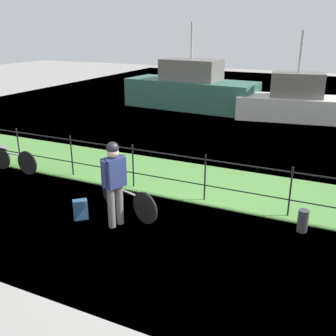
{
  "coord_description": "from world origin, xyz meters",
  "views": [
    {
      "loc": [
        2.65,
        -5.68,
        3.64
      ],
      "look_at": [
        -0.58,
        1.15,
        0.9
      ],
      "focal_mm": 41.8,
      "sensor_mm": 36.0,
      "label": 1
    }
  ],
  "objects_px": {
    "wooden_crate": "(116,176)",
    "backpack_on_paving": "(80,209)",
    "terrier_dog": "(116,167)",
    "cyclist_person": "(114,177)",
    "moored_boat_near": "(191,90)",
    "bicycle_main": "(128,199)",
    "mooring_bollard": "(303,221)",
    "bicycle_parked": "(13,159)",
    "moored_boat_far": "(295,102)"
  },
  "relations": [
    {
      "from": "wooden_crate",
      "to": "bicycle_parked",
      "type": "height_order",
      "value": "wooden_crate"
    },
    {
      "from": "cyclist_person",
      "to": "moored_boat_near",
      "type": "height_order",
      "value": "moored_boat_near"
    },
    {
      "from": "terrier_dog",
      "to": "wooden_crate",
      "type": "bearing_deg",
      "value": 161.68
    },
    {
      "from": "cyclist_person",
      "to": "backpack_on_paving",
      "type": "xyz_separation_m",
      "value": [
        -0.79,
        -0.07,
        -0.8
      ]
    },
    {
      "from": "wooden_crate",
      "to": "terrier_dog",
      "type": "distance_m",
      "value": 0.19
    },
    {
      "from": "backpack_on_paving",
      "to": "moored_boat_near",
      "type": "distance_m",
      "value": 11.72
    },
    {
      "from": "terrier_dog",
      "to": "moored_boat_near",
      "type": "relative_size",
      "value": 0.05
    },
    {
      "from": "wooden_crate",
      "to": "moored_boat_near",
      "type": "distance_m",
      "value": 11.16
    },
    {
      "from": "cyclist_person",
      "to": "moored_boat_near",
      "type": "relative_size",
      "value": 0.27
    },
    {
      "from": "bicycle_main",
      "to": "backpack_on_paving",
      "type": "height_order",
      "value": "bicycle_main"
    },
    {
      "from": "wooden_crate",
      "to": "mooring_bollard",
      "type": "relative_size",
      "value": 0.84
    },
    {
      "from": "moored_boat_near",
      "to": "mooring_bollard",
      "type": "bearing_deg",
      "value": -57.67
    },
    {
      "from": "backpack_on_paving",
      "to": "mooring_bollard",
      "type": "distance_m",
      "value": 4.31
    },
    {
      "from": "bicycle_main",
      "to": "mooring_bollard",
      "type": "xyz_separation_m",
      "value": [
        3.32,
        0.81,
        -0.13
      ]
    },
    {
      "from": "backpack_on_paving",
      "to": "moored_boat_far",
      "type": "xyz_separation_m",
      "value": [
        2.48,
        11.1,
        0.5
      ]
    },
    {
      "from": "moored_boat_far",
      "to": "bicycle_main",
      "type": "bearing_deg",
      "value": -99.22
    },
    {
      "from": "cyclist_person",
      "to": "moored_boat_near",
      "type": "distance_m",
      "value": 11.82
    },
    {
      "from": "wooden_crate",
      "to": "cyclist_person",
      "type": "height_order",
      "value": "cyclist_person"
    },
    {
      "from": "wooden_crate",
      "to": "backpack_on_paving",
      "type": "bearing_deg",
      "value": -123.17
    },
    {
      "from": "moored_boat_near",
      "to": "moored_boat_far",
      "type": "distance_m",
      "value": 4.82
    },
    {
      "from": "terrier_dog",
      "to": "backpack_on_paving",
      "type": "xyz_separation_m",
      "value": [
        -0.46,
        -0.66,
        -0.75
      ]
    },
    {
      "from": "terrier_dog",
      "to": "cyclist_person",
      "type": "xyz_separation_m",
      "value": [
        0.33,
        -0.58,
        0.05
      ]
    },
    {
      "from": "mooring_bollard",
      "to": "bicycle_parked",
      "type": "xyz_separation_m",
      "value": [
        -7.37,
        0.1,
        0.12
      ]
    },
    {
      "from": "terrier_dog",
      "to": "cyclist_person",
      "type": "height_order",
      "value": "cyclist_person"
    },
    {
      "from": "bicycle_parked",
      "to": "moored_boat_near",
      "type": "distance_m",
      "value": 10.07
    },
    {
      "from": "mooring_bollard",
      "to": "moored_boat_near",
      "type": "xyz_separation_m",
      "value": [
        -6.4,
        10.12,
        0.63
      ]
    },
    {
      "from": "bicycle_main",
      "to": "wooden_crate",
      "type": "height_order",
      "value": "wooden_crate"
    },
    {
      "from": "terrier_dog",
      "to": "bicycle_parked",
      "type": "xyz_separation_m",
      "value": [
        -3.74,
        0.81,
        -0.62
      ]
    },
    {
      "from": "backpack_on_paving",
      "to": "moored_boat_near",
      "type": "relative_size",
      "value": 0.06
    },
    {
      "from": "wooden_crate",
      "to": "bicycle_main",
      "type": "bearing_deg",
      "value": -18.32
    },
    {
      "from": "wooden_crate",
      "to": "moored_boat_near",
      "type": "xyz_separation_m",
      "value": [
        -2.75,
        10.81,
        0.09
      ]
    },
    {
      "from": "backpack_on_paving",
      "to": "mooring_bollard",
      "type": "relative_size",
      "value": 0.92
    },
    {
      "from": "wooden_crate",
      "to": "cyclist_person",
      "type": "distance_m",
      "value": 0.73
    },
    {
      "from": "bicycle_main",
      "to": "cyclist_person",
      "type": "height_order",
      "value": "cyclist_person"
    },
    {
      "from": "bicycle_parked",
      "to": "moored_boat_far",
      "type": "height_order",
      "value": "moored_boat_far"
    },
    {
      "from": "wooden_crate",
      "to": "mooring_bollard",
      "type": "bearing_deg",
      "value": 10.79
    },
    {
      "from": "backpack_on_paving",
      "to": "moored_boat_far",
      "type": "distance_m",
      "value": 11.39
    },
    {
      "from": "terrier_dog",
      "to": "moored_boat_near",
      "type": "bearing_deg",
      "value": 104.36
    },
    {
      "from": "wooden_crate",
      "to": "moored_boat_far",
      "type": "xyz_separation_m",
      "value": [
        2.05,
        10.44,
        -0.06
      ]
    },
    {
      "from": "moored_boat_near",
      "to": "moored_boat_far",
      "type": "xyz_separation_m",
      "value": [
        4.8,
        -0.38,
        -0.15
      ]
    },
    {
      "from": "bicycle_main",
      "to": "terrier_dog",
      "type": "height_order",
      "value": "terrier_dog"
    },
    {
      "from": "bicycle_main",
      "to": "terrier_dog",
      "type": "bearing_deg",
      "value": 161.68
    },
    {
      "from": "terrier_dog",
      "to": "mooring_bollard",
      "type": "distance_m",
      "value": 3.77
    },
    {
      "from": "backpack_on_paving",
      "to": "moored_boat_far",
      "type": "height_order",
      "value": "moored_boat_far"
    },
    {
      "from": "bicycle_main",
      "to": "bicycle_parked",
      "type": "distance_m",
      "value": 4.15
    },
    {
      "from": "wooden_crate",
      "to": "terrier_dog",
      "type": "relative_size",
      "value": 1.13
    },
    {
      "from": "wooden_crate",
      "to": "backpack_on_paving",
      "type": "relative_size",
      "value": 0.92
    },
    {
      "from": "moored_boat_far",
      "to": "backpack_on_paving",
      "type": "bearing_deg",
      "value": -102.62
    },
    {
      "from": "wooden_crate",
      "to": "mooring_bollard",
      "type": "distance_m",
      "value": 3.76
    },
    {
      "from": "cyclist_person",
      "to": "terrier_dog",
      "type": "bearing_deg",
      "value": 119.73
    }
  ]
}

